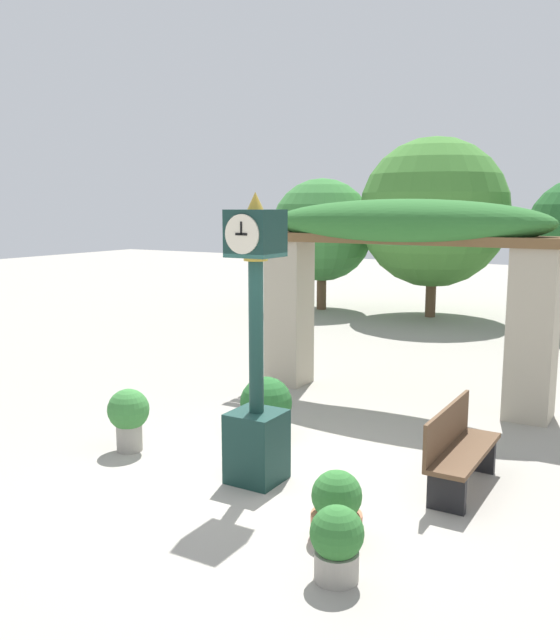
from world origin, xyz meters
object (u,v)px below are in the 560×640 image
(potted_plant_far_left, at_px, (129,415))
(park_bench, at_px, (458,449))
(pedestal_clock, at_px, (256,369))
(potted_plant_near_right, at_px, (266,406))
(potted_plant_far_right, at_px, (337,542))
(potted_plant_near_left, at_px, (337,505))

(potted_plant_far_left, bearing_deg, park_bench, 13.54)
(pedestal_clock, xyz_separation_m, potted_plant_far_left, (-1.85, -0.01, -0.81))
(potted_plant_near_right, distance_m, potted_plant_far_right, 3.44)
(potted_plant_near_left, distance_m, potted_plant_far_right, 0.73)
(potted_plant_far_left, distance_m, park_bench, 3.92)
(potted_plant_far_right, xyz_separation_m, park_bench, (0.33, 2.28, 0.11))
(potted_plant_near_right, height_order, potted_plant_far_right, potted_plant_near_right)
(potted_plant_near_right, xyz_separation_m, potted_plant_far_right, (2.26, -2.59, -0.11))
(pedestal_clock, height_order, potted_plant_far_right, pedestal_clock)
(potted_plant_near_left, height_order, potted_plant_near_right, potted_plant_near_right)
(potted_plant_far_left, distance_m, potted_plant_far_right, 3.74)
(potted_plant_far_right, bearing_deg, potted_plant_near_right, 131.10)
(pedestal_clock, height_order, potted_plant_near_left, pedestal_clock)
(potted_plant_near_left, bearing_deg, potted_plant_near_right, 135.10)
(potted_plant_near_left, bearing_deg, park_bench, 68.34)
(pedestal_clock, relative_size, potted_plant_far_right, 5.01)
(potted_plant_near_right, relative_size, potted_plant_far_right, 1.31)
(potted_plant_near_left, distance_m, potted_plant_far_left, 3.25)
(pedestal_clock, xyz_separation_m, potted_plant_near_right, (-0.63, 1.22, -0.82))
(potted_plant_far_left, bearing_deg, pedestal_clock, 0.32)
(potted_plant_far_left, bearing_deg, potted_plant_far_right, -21.34)
(potted_plant_near_left, height_order, potted_plant_far_left, potted_plant_far_left)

